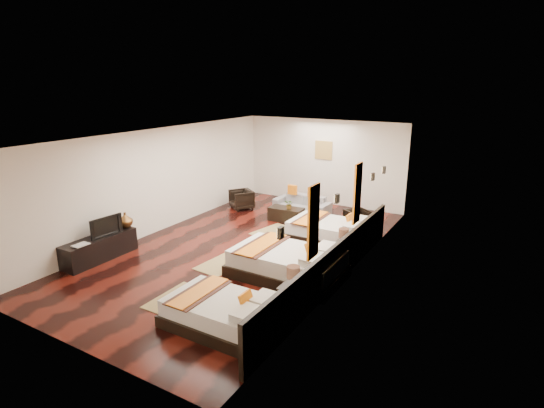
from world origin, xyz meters
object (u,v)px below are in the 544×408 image
Objects in this scene: figurine at (125,220)px; armchair_left at (241,199)px; nightstand_a at (293,296)px; sofa at (302,204)px; bed_mid at (288,263)px; bed_far at (332,231)px; armchair_right at (357,219)px; book at (77,244)px; table_plant at (289,204)px; coffee_table at (286,214)px; bed_near at (225,313)px; tv at (104,226)px; nightstand_b at (343,251)px; tv_console at (100,248)px.

figurine is 0.54× the size of armchair_left.
nightstand_a is 0.49× the size of sofa.
figurine reaches higher than bed_mid.
bed_far reaches higher than armchair_right.
table_plant is (2.51, 5.15, -0.02)m from book.
bed_near is at bearing -71.70° from coffee_table.
armchair_right is at bearing -36.58° from tv.
coffee_table is at bearing 119.18° from bed_mid.
armchair_right is 2.08× the size of table_plant.
tv is at bearing -60.39° from armchair_left.
bed_near reaches higher than armchair_right.
tv reaches higher than sofa.
nightstand_a reaches higher than book.
armchair_right is (2.03, -0.63, 0.01)m from sofa.
bed_mid is 3.70m from armchair_right.
nightstand_a is at bearing -61.12° from table_plant.
nightstand_b reaches higher than coffee_table.
bed_near is 6.85× the size of table_plant.
nightstand_a is 3.04× the size of table_plant.
tv is 0.65m from figurine.
tv is (-4.15, -3.61, 0.50)m from bed_far.
sofa is (2.37, 6.28, -0.30)m from book.
nightstand_b is 3.29m from coffee_table.
tv is 5.11m from coffee_table.
table_plant is (0.14, -1.12, 0.28)m from sofa.
bed_far is at bearing 89.98° from bed_near.
figurine is (-0.05, 0.65, -0.05)m from tv.
armchair_right is 1.98m from table_plant.
nightstand_b is at bearing -57.00° from bed_far.
bed_far is at bearing -44.10° from tv.
tv is at bearing 71.97° from tv_console.
bed_near is 4.53m from figurine.
nightstand_b is at bearing 77.74° from bed_near.
armchair_left is (-3.66, 5.86, 0.05)m from bed_near.
bed_mid reaches higher than armchair_right.
bed_near is 1.27m from nightstand_a.
tv_console is at bearing 90.00° from book.
bed_near is 5.93m from armchair_right.
bed_near is at bearing -90.12° from bed_mid.
nightstand_a is 1.29× the size of armchair_left.
nightstand_a is 1.08× the size of tv.
tv_console is at bearing -90.00° from figurine.
armchair_left is at bearing 161.02° from bed_far.
bed_mid is at bearing -9.36° from armchair_left.
nightstand_b is 5.59m from tv_console.
book is at bearing -60.18° from armchair_left.
bed_near is 6.91m from armchair_left.
bed_far reaches higher than coffee_table.
tv_console is (-4.95, -2.61, -0.02)m from nightstand_b.
sofa is 1.79× the size of coffee_table.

